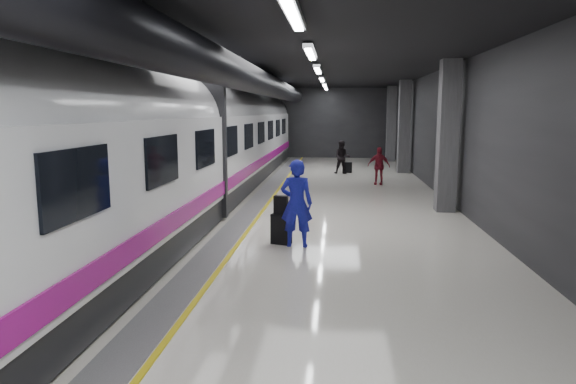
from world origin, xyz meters
name	(u,v)px	position (x,y,z in m)	size (l,w,h in m)	color
ground	(289,222)	(0.00, 0.00, 0.00)	(40.00, 40.00, 0.00)	silver
platform_hall	(282,92)	(-0.29, 0.96, 3.54)	(10.02, 40.02, 4.51)	black
train	(171,146)	(-3.25, 0.00, 2.07)	(3.05, 38.00, 4.05)	black
traveler_main	(297,203)	(0.39, -2.56, 0.98)	(0.71, 0.47, 1.96)	#1C18B7
suitcase_main	(281,229)	(0.03, -2.36, 0.35)	(0.43, 0.27, 0.70)	black
shoulder_bag	(281,205)	(0.02, -2.34, 0.90)	(0.31, 0.17, 0.41)	black
traveler_far_a	(342,157)	(1.56, 11.12, 0.81)	(0.78, 0.61, 1.61)	black
traveler_far_b	(379,166)	(3.01, 7.62, 0.77)	(0.91, 0.38, 1.55)	maroon
suitcase_far	(348,167)	(1.86, 11.64, 0.26)	(0.35, 0.23, 0.52)	black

